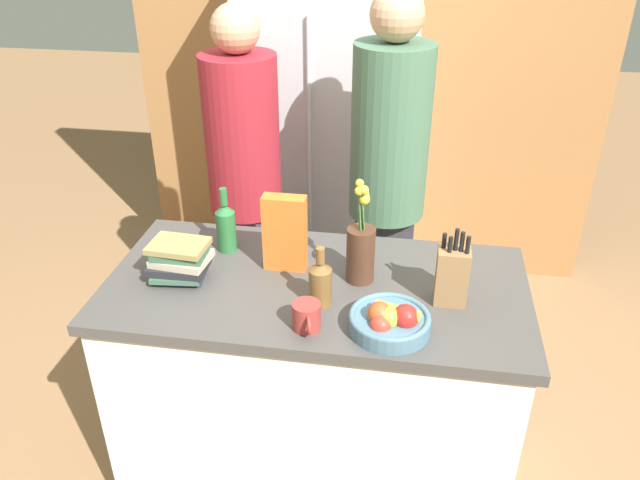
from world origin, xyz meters
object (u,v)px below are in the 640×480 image
bottle_oil (320,282)px  person_at_sink (245,179)px  cereal_box (285,233)px  book_stack (180,261)px  refrigerator (331,130)px  person_in_blue (388,179)px  bottle_vinegar (226,226)px  coffee_mug (307,316)px  knife_block (452,275)px  fruit_bowl (391,320)px  flower_vase (361,249)px

bottle_oil → person_at_sink: size_ratio=0.12×
cereal_box → book_stack: bearing=-159.7°
refrigerator → bottle_oil: bearing=-83.1°
person_in_blue → cereal_box: bearing=-118.2°
bottle_vinegar → person_in_blue: size_ratio=0.14×
coffee_mug → bottle_oil: size_ratio=0.59×
knife_block → bottle_oil: knife_block is taller
book_stack → refrigerator: bearing=77.6°
person_at_sink → fruit_bowl: bearing=-26.7°
person_in_blue → knife_block: bearing=-71.7°
fruit_bowl → flower_vase: (-0.12, 0.27, 0.08)m
bottle_vinegar → bottle_oil: bearing=-35.9°
book_stack → bottle_vinegar: 0.24m
knife_block → bottle_vinegar: 0.84m
bottle_vinegar → person_at_sink: size_ratio=0.15×
cereal_box → bottle_oil: 0.26m
cereal_box → coffee_mug: 0.38m
flower_vase → bottle_oil: 0.20m
cereal_box → book_stack: cereal_box is taller
book_stack → bottle_oil: 0.51m
flower_vase → bottle_vinegar: bearing=166.2°
knife_block → person_at_sink: 1.16m
book_stack → bottle_oil: size_ratio=1.00×
coffee_mug → bottle_vinegar: bottle_vinegar is taller
fruit_bowl → book_stack: bearing=166.0°
book_stack → person_at_sink: person_at_sink is taller
cereal_box → person_in_blue: person_in_blue is taller
flower_vase → knife_block: bearing=-15.2°
fruit_bowl → coffee_mug: size_ratio=2.05×
flower_vase → book_stack: (-0.61, -0.09, -0.05)m
refrigerator → person_at_sink: (-0.29, -0.69, -0.00)m
bottle_oil → knife_block: bearing=11.0°
knife_block → bottle_oil: size_ratio=1.29×
fruit_bowl → flower_vase: size_ratio=0.66×
knife_block → coffee_mug: knife_block is taller
fruit_bowl → person_at_sink: person_at_sink is taller
coffee_mug → person_in_blue: bearing=79.3°
person_in_blue → flower_vase: bearing=-95.1°
flower_vase → person_in_blue: bearing=85.7°
person_at_sink → person_in_blue: bearing=25.4°
fruit_bowl → coffee_mug: bearing=-174.0°
knife_block → bottle_vinegar: (-0.82, 0.21, -0.00)m
bottle_oil → bottle_vinegar: bearing=144.1°
cereal_box → flower_vase: bearing=-7.7°
flower_vase → coffee_mug: 0.34m
fruit_bowl → cereal_box: 0.51m
fruit_bowl → person_in_blue: 0.93m
cereal_box → knife_block: bearing=-11.7°
flower_vase → bottle_oil: bearing=-124.4°
flower_vase → person_in_blue: (0.05, 0.65, -0.03)m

